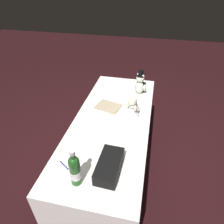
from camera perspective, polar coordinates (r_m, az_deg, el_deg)
The scene contains 8 objects.
ground_plane at distance 2.69m, azimuth 0.00°, elevation -14.94°, with size 12.00×12.00×0.00m, color black.
reception_table at distance 2.41m, azimuth 0.00°, elevation -9.24°, with size 2.03×0.80×0.75m, color white.
teddy_bear_groom at distance 2.61m, azimuth 8.00°, elevation 7.78°, with size 0.16×0.16×0.31m.
teddy_bear_bride at distance 2.19m, azimuth 5.83°, elevation 1.44°, with size 0.23×0.19×0.23m.
champagne_bottle at distance 1.53m, azimuth -10.45°, elevation -15.80°, with size 0.08×0.08×0.33m.
signing_pen at distance 1.75m, azimuth -13.36°, elevation -14.53°, with size 0.08×0.11×0.01m.
gift_case_black at distance 1.64m, azimuth -0.76°, elevation -14.99°, with size 0.35×0.19×0.11m.
guestbook at distance 2.35m, azimuth -1.08°, elevation 1.54°, with size 0.21×0.27×0.02m, color tan.
Camera 1 is at (1.67, 0.37, 2.07)m, focal length 32.26 mm.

